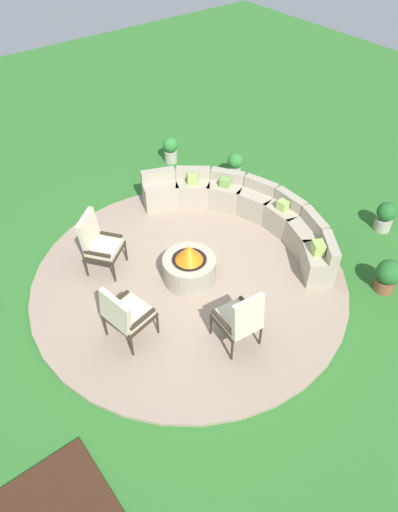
# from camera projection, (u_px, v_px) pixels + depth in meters

# --- Properties ---
(ground_plane) EXTENTS (24.00, 24.00, 0.00)m
(ground_plane) POSITION_uv_depth(u_px,v_px,m) (190.00, 281.00, 7.93)
(ground_plane) COLOR #2D6B28
(patio_circle) EXTENTS (5.24, 5.24, 0.06)m
(patio_circle) POSITION_uv_depth(u_px,v_px,m) (190.00, 279.00, 7.91)
(patio_circle) COLOR gray
(patio_circle) RESTS_ON ground_plane
(fire_pit) EXTENTS (0.88, 0.88, 0.71)m
(fire_pit) POSITION_uv_depth(u_px,v_px,m) (189.00, 266.00, 7.70)
(fire_pit) COLOR #9E937F
(fire_pit) RESTS_ON patio_circle
(curved_stone_bench) EXTENTS (3.93, 1.96, 0.72)m
(curved_stone_bench) POSITION_uv_depth(u_px,v_px,m) (246.00, 211.00, 8.73)
(curved_stone_bench) COLOR #9E937F
(curved_stone_bench) RESTS_ON patio_circle
(lounge_chair_front_left) EXTENTS (0.76, 0.78, 1.08)m
(lounge_chair_front_left) POSITION_uv_depth(u_px,v_px,m) (98.00, 242.00, 7.71)
(lounge_chair_front_left) COLOR #2D2319
(lounge_chair_front_left) RESTS_ON patio_circle
(lounge_chair_front_right) EXTENTS (0.70, 0.68, 1.01)m
(lounge_chair_front_right) POSITION_uv_depth(u_px,v_px,m) (125.00, 313.00, 6.63)
(lounge_chair_front_right) COLOR #2D2319
(lounge_chair_front_right) RESTS_ON patio_circle
(lounge_chair_back_left) EXTENTS (0.66, 0.59, 1.05)m
(lounge_chair_back_left) POSITION_uv_depth(u_px,v_px,m) (240.00, 319.00, 6.54)
(lounge_chair_back_left) COLOR #2D2319
(lounge_chair_back_left) RESTS_ON patio_circle
(potted_plant_0) EXTENTS (0.36, 0.36, 0.59)m
(potted_plant_0) POSITION_uv_depth(u_px,v_px,m) (385.00, 216.00, 8.72)
(potted_plant_0) COLOR #A89E8E
(potted_plant_0) RESTS_ON ground_plane
(potted_plant_1) EXTENTS (0.34, 0.34, 0.59)m
(potted_plant_1) POSITION_uv_depth(u_px,v_px,m) (235.00, 164.00, 9.98)
(potted_plant_1) COLOR #A89E8E
(potted_plant_1) RESTS_ON ground_plane
(potted_plant_3) EXTENTS (0.34, 0.34, 0.59)m
(potted_plant_3) POSITION_uv_depth(u_px,v_px,m) (171.00, 149.00, 10.48)
(potted_plant_3) COLOR #A89E8E
(potted_plant_3) RESTS_ON ground_plane
(potted_plant_4) EXTENTS (0.42, 0.42, 0.60)m
(potted_plant_4) POSITION_uv_depth(u_px,v_px,m) (388.00, 275.00, 7.56)
(potted_plant_4) COLOR brown
(potted_plant_4) RESTS_ON ground_plane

